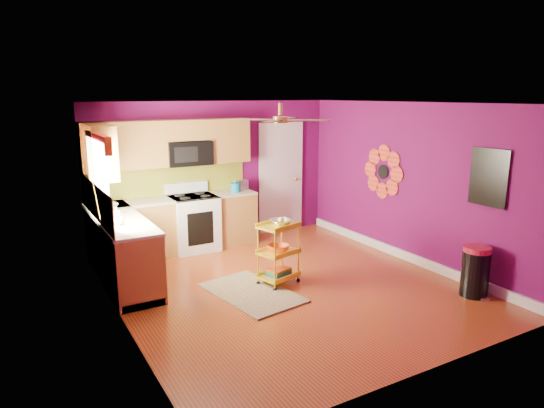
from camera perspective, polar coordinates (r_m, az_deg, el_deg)
ground at (r=6.88m, az=1.78°, el=-9.53°), size 5.00×5.00×0.00m
room_envelope at (r=6.45m, az=2.08°, el=4.05°), size 4.54×5.04×2.52m
lower_cabinets at (r=7.82m, az=-13.78°, el=-3.76°), size 2.81×2.31×0.94m
electric_range at (r=8.36m, az=-9.24°, el=-2.12°), size 0.76×0.66×1.13m
upper_cabinetry at (r=7.92m, az=-14.30°, el=6.51°), size 2.80×2.30×1.26m
left_window at (r=6.63m, az=-19.79°, el=4.45°), size 0.08×1.35×1.08m
panel_door at (r=9.31m, az=1.02°, el=2.98°), size 0.95×0.11×2.15m
right_wall_art at (r=7.62m, az=17.72°, el=3.37°), size 0.04×2.74×1.04m
ceiling_fan at (r=6.54m, az=0.99°, el=9.97°), size 1.01×1.01×0.26m
shag_rug at (r=6.61m, az=-2.40°, el=-10.38°), size 1.07×1.52×0.02m
rolling_cart at (r=6.77m, az=0.82°, el=-5.45°), size 0.61×0.51×0.96m
trash_can at (r=6.96m, az=22.81°, el=-7.31°), size 0.46×0.46×0.68m
teal_kettle at (r=8.49m, az=-4.33°, el=1.98°), size 0.18×0.18×0.21m
toaster at (r=8.67m, az=-3.65°, el=2.26°), size 0.22×0.15×0.18m
soap_bottle_a at (r=6.95m, az=-17.82°, el=-1.02°), size 0.08×0.08×0.18m
soap_bottle_b at (r=7.39m, az=-18.48°, el=-0.32°), size 0.13×0.13×0.16m
counter_dish at (r=7.71m, az=-18.55°, el=-0.17°), size 0.25×0.25×0.06m
counter_cup at (r=6.65m, az=-17.59°, el=-1.95°), size 0.13×0.13×0.10m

